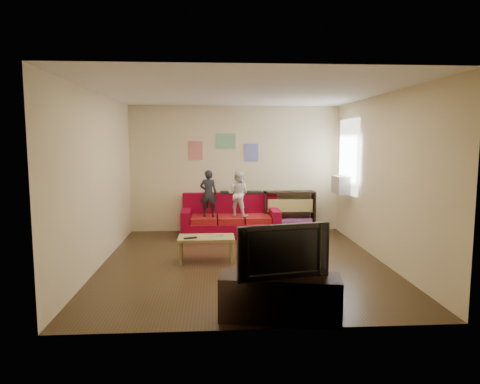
{
  "coord_description": "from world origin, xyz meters",
  "views": [
    {
      "loc": [
        -0.47,
        -6.73,
        1.95
      ],
      "look_at": [
        0.0,
        0.8,
        1.05
      ],
      "focal_mm": 32.0,
      "sensor_mm": 36.0,
      "label": 1
    }
  ],
  "objects": [
    {
      "name": "television",
      "position": [
        0.25,
        -2.25,
        0.79
      ],
      "size": [
        1.03,
        0.35,
        0.59
      ],
      "primitive_type": "imported",
      "rotation": [
        0.0,
        0.0,
        0.21
      ],
      "color": "black",
      "rests_on": "tv_stand"
    },
    {
      "name": "child_b",
      "position": [
        0.03,
        1.88,
        0.88
      ],
      "size": [
        0.55,
        0.5,
        0.92
      ],
      "primitive_type": "imported",
      "rotation": [
        0.0,
        0.0,
        2.71
      ],
      "color": "white",
      "rests_on": "sofa"
    },
    {
      "name": "artwork_right",
      "position": [
        0.35,
        2.48,
        1.7
      ],
      "size": [
        0.3,
        0.01,
        0.38
      ],
      "primitive_type": "cube",
      "color": "#727FCC",
      "rests_on": "room_shell"
    },
    {
      "name": "bookshelf",
      "position": [
        1.16,
        2.3,
        0.39
      ],
      "size": [
        1.1,
        0.33,
        0.88
      ],
      "color": "black",
      "rests_on": "ground"
    },
    {
      "name": "child_a",
      "position": [
        -0.57,
        1.88,
        0.9
      ],
      "size": [
        0.37,
        0.27,
        0.95
      ],
      "primitive_type": "imported",
      "rotation": [
        0.0,
        0.0,
        3.02
      ],
      "color": "black",
      "rests_on": "sofa"
    },
    {
      "name": "room_shell",
      "position": [
        0.0,
        0.0,
        1.35
      ],
      "size": [
        4.52,
        5.02,
        2.72
      ],
      "color": "#3E2D19",
      "rests_on": "ground"
    },
    {
      "name": "game_controller",
      "position": [
        -0.39,
        0.14,
        0.42
      ],
      "size": [
        0.15,
        0.04,
        0.03
      ],
      "primitive_type": "cube",
      "rotation": [
        0.0,
        0.0,
        -0.01
      ],
      "color": "silver",
      "rests_on": "coffee_table"
    },
    {
      "name": "file_box",
      "position": [
        0.83,
        1.15,
        0.14
      ],
      "size": [
        0.4,
        0.3,
        0.27
      ],
      "color": "silver",
      "rests_on": "ground"
    },
    {
      "name": "window",
      "position": [
        2.22,
        1.65,
        1.64
      ],
      "size": [
        0.04,
        1.08,
        1.48
      ],
      "primitive_type": "cube",
      "color": "white",
      "rests_on": "room_shell"
    },
    {
      "name": "tv_stand",
      "position": [
        0.25,
        -2.25,
        0.25
      ],
      "size": [
        1.37,
        0.67,
        0.49
      ],
      "primitive_type": "cube",
      "rotation": [
        0.0,
        0.0,
        -0.18
      ],
      "color": "black",
      "rests_on": "ground"
    },
    {
      "name": "coffee_table",
      "position": [
        -0.59,
        0.09,
        0.35
      ],
      "size": [
        0.91,
        0.5,
        0.41
      ],
      "color": "tan",
      "rests_on": "ground"
    },
    {
      "name": "artwork_center",
      "position": [
        -0.2,
        2.48,
        1.95
      ],
      "size": [
        0.42,
        0.01,
        0.32
      ],
      "primitive_type": "cube",
      "color": "#72B27F",
      "rests_on": "room_shell"
    },
    {
      "name": "artwork_left",
      "position": [
        -0.85,
        2.48,
        1.75
      ],
      "size": [
        0.3,
        0.01,
        0.4
      ],
      "primitive_type": "cube",
      "color": "#D87266",
      "rests_on": "room_shell"
    },
    {
      "name": "ac_unit",
      "position": [
        2.1,
        1.65,
        1.08
      ],
      "size": [
        0.28,
        0.55,
        0.35
      ],
      "primitive_type": "cube",
      "color": "#B7B2A3",
      "rests_on": "window"
    },
    {
      "name": "sofa",
      "position": [
        -0.12,
        2.05,
        0.3
      ],
      "size": [
        2.0,
        0.92,
        0.88
      ],
      "color": "maroon",
      "rests_on": "ground"
    },
    {
      "name": "tissue",
      "position": [
        0.45,
        0.58,
        0.05
      ],
      "size": [
        0.13,
        0.13,
        0.11
      ],
      "primitive_type": "sphere",
      "rotation": [
        0.0,
        0.0,
        0.21
      ],
      "color": "beige",
      "rests_on": "ground"
    },
    {
      "name": "remote",
      "position": [
        -0.84,
        -0.03,
        0.42
      ],
      "size": [
        0.21,
        0.12,
        0.02
      ],
      "primitive_type": "cube",
      "rotation": [
        0.0,
        0.0,
        0.34
      ],
      "color": "black",
      "rests_on": "coffee_table"
    }
  ]
}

